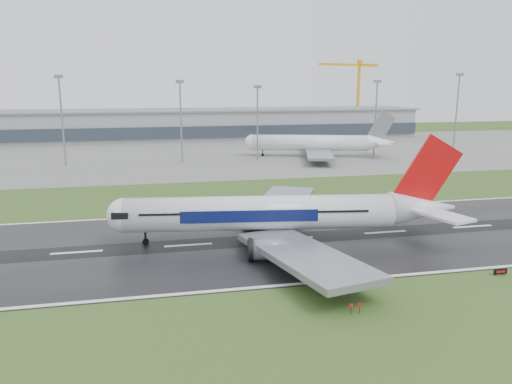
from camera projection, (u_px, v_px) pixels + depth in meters
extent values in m
plane|color=#2F4D1C|center=(291.00, 239.00, 96.12)|extent=(520.00, 520.00, 0.00)
cube|color=black|center=(291.00, 239.00, 96.11)|extent=(400.00, 45.00, 0.10)
cube|color=slate|center=(214.00, 152.00, 215.56)|extent=(400.00, 130.00, 0.08)
cube|color=gray|center=(200.00, 124.00, 271.28)|extent=(240.00, 36.00, 15.00)
cylinder|color=gray|center=(62.00, 123.00, 176.79)|extent=(0.64, 0.64, 31.57)
cylinder|color=gray|center=(181.00, 123.00, 185.42)|extent=(0.64, 0.64, 29.83)
cylinder|color=gray|center=(257.00, 125.00, 191.52)|extent=(0.64, 0.64, 27.88)
cylinder|color=gray|center=(375.00, 120.00, 201.15)|extent=(0.64, 0.64, 29.96)
cylinder|color=gray|center=(456.00, 116.00, 208.17)|extent=(0.64, 0.64, 32.78)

